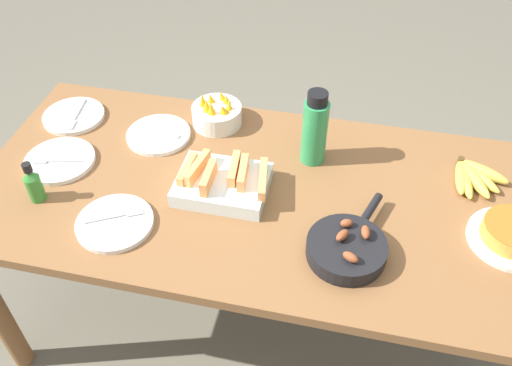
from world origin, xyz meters
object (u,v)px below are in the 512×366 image
Objects in this scene: fruit_bowl_mango at (217,114)px; water_bottle at (315,129)px; skillet at (347,248)px; banana_bunch at (473,176)px; empty_plate_far_left at (115,223)px; frittata_plate_center at (512,234)px; empty_plate_near_front at (159,135)px; hot_sauce_bottle at (33,184)px; melon_tray at (223,182)px; empty_plate_far_right at (74,116)px; empty_plate_mid_edge at (60,161)px.

water_bottle is (0.36, -0.12, 0.08)m from fruit_bowl_mango.
skillet is at bearing -44.40° from fruit_bowl_mango.
empty_plate_far_left is (-1.02, -0.42, -0.01)m from banana_bunch.
water_bottle is (-0.15, 0.38, 0.09)m from skillet.
frittata_plate_center is at bearing -69.38° from banana_bunch.
empty_plate_near_front is at bearing 168.52° from frittata_plate_center.
empty_plate_near_front is at bearing 92.30° from empty_plate_far_left.
frittata_plate_center is 1.15m from empty_plate_near_front.
hot_sauce_bottle is at bearing -131.86° from fruit_bowl_mango.
skillet is at bearing -28.99° from empty_plate_near_front.
fruit_bowl_mango is at bearing 73.23° from empty_plate_far_left.
water_bottle is at bearing 39.91° from melon_tray.
melon_tray reaches higher than empty_plate_near_front.
fruit_bowl_mango is at bearing 33.56° from empty_plate_near_front.
skillet reaches higher than frittata_plate_center.
empty_plate_far_right is 1.25× the size of fruit_bowl_mango.
empty_plate_far_right is at bearing -170.93° from fruit_bowl_mango.
empty_plate_far_left is at bearing -141.23° from water_bottle.
empty_plate_near_front is 0.33m from empty_plate_mid_edge.
hot_sauce_bottle is at bearing -124.94° from empty_plate_near_front.
empty_plate_far_right is at bearing 127.94° from empty_plate_far_left.
empty_plate_mid_edge is (-0.27, -0.20, -0.00)m from empty_plate_near_front.
empty_plate_near_front is 0.96× the size of empty_plate_mid_edge.
empty_plate_far_right is at bearing 105.62° from empty_plate_mid_edge.
melon_tray is 1.10× the size of water_bottle.
empty_plate_far_right and empty_plate_mid_edge have the same top height.
empty_plate_far_right is (-0.35, 0.45, 0.00)m from empty_plate_far_left.
empty_plate_far_right is (-1.37, 0.03, -0.01)m from banana_bunch.
fruit_bowl_mango reaches higher than empty_plate_mid_edge.
frittata_plate_center is 1.13m from empty_plate_far_left.
banana_bunch is 0.87m from fruit_bowl_mango.
empty_plate_near_front and empty_plate_far_right have the same top height.
fruit_bowl_mango is 0.38m from water_bottle.
melon_tray is 0.35m from empty_plate_near_front.
hot_sauce_bottle reaches higher than empty_plate_mid_edge.
banana_bunch reaches higher than empty_plate_near_front.
melon_tray is 1.65× the size of fruit_bowl_mango.
fruit_bowl_mango is at bearing 159.99° from frittata_plate_center.
melon_tray is at bearing 37.68° from empty_plate_far_left.
frittata_plate_center is at bearing -21.10° from water_bottle.
skillet is 1.53× the size of empty_plate_far_right.
banana_bunch is at bearing 110.62° from frittata_plate_center.
water_bottle reaches higher than empty_plate_far_left.
empty_plate_far_left is at bearing -157.63° from banana_bunch.
water_bottle is (0.80, 0.20, 0.11)m from empty_plate_mid_edge.
empty_plate_mid_edge is (-0.95, 0.18, -0.02)m from skillet.
frittata_plate_center is (0.09, -0.24, 0.01)m from banana_bunch.
empty_plate_far_right is 0.52m from fruit_bowl_mango.
empty_plate_far_left is 0.28m from hot_sauce_bottle.
empty_plate_mid_edge is at bearing -143.68° from empty_plate_near_front.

